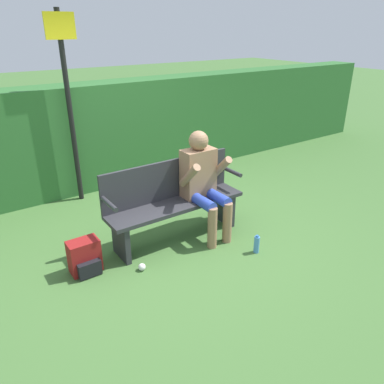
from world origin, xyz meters
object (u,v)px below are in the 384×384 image
object	(u,v)px
backpack	(85,257)
water_bottle	(257,244)
person_seated	(203,179)
park_bench	(174,200)
signpost	(68,97)

from	to	relation	value
backpack	water_bottle	bearing A→B (deg)	-23.49
person_seated	backpack	distance (m)	1.58
park_bench	water_bottle	size ratio (longest dim) A/B	7.72
park_bench	person_seated	world-z (taller)	person_seated
park_bench	signpost	bearing A→B (deg)	108.33
water_bottle	person_seated	bearing A→B (deg)	108.29
park_bench	water_bottle	xyz separation A→B (m)	(0.57, -0.84, -0.39)
person_seated	signpost	world-z (taller)	signpost
water_bottle	signpost	xyz separation A→B (m)	(-1.14, 2.55, 1.39)
water_bottle	signpost	world-z (taller)	signpost
park_bench	backpack	distance (m)	1.20
park_bench	signpost	world-z (taller)	signpost
park_bench	signpost	size ratio (longest dim) A/B	0.66
backpack	signpost	world-z (taller)	signpost
person_seated	water_bottle	size ratio (longest dim) A/B	5.81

